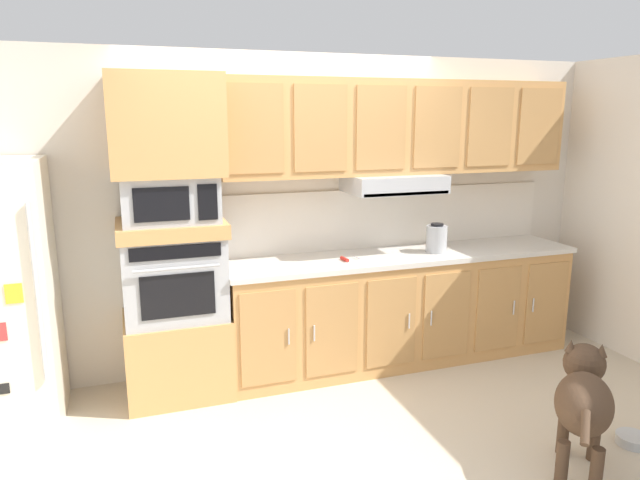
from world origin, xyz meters
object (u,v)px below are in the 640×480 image
screwdriver (346,259)px  dog_food_bowl (633,439)px  microwave (169,198)px  electric_kettle (437,239)px  dog (584,396)px  built_in_oven (174,276)px

screwdriver → dog_food_bowl: (1.33, -1.57, -0.90)m
microwave → dog_food_bowl: size_ratio=3.22×
electric_kettle → dog_food_bowl: bearing=-72.1°
electric_kettle → screwdriver: bearing=-178.2°
electric_kettle → dog: size_ratio=0.31×
dog → microwave: bearing=93.9°
screwdriver → electric_kettle: 0.82m
built_in_oven → electric_kettle: (2.11, -0.05, 0.13)m
microwave → dog: microwave is taller
built_in_oven → microwave: 0.56m
built_in_oven → screwdriver: bearing=-3.2°
built_in_oven → electric_kettle: built_in_oven is taller
microwave → electric_kettle: size_ratio=2.68×
screwdriver → dog_food_bowl: bearing=-49.9°
screwdriver → dog_food_bowl: 2.25m
dog → dog_food_bowl: (0.49, 0.06, -0.41)m
microwave → dog: bearing=-38.7°
microwave → screwdriver: size_ratio=4.55×
microwave → dog_food_bowl: bearing=-32.1°
screwdriver → dog: 1.90m
screwdriver → electric_kettle: size_ratio=0.59×
built_in_oven → electric_kettle: size_ratio=2.92×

